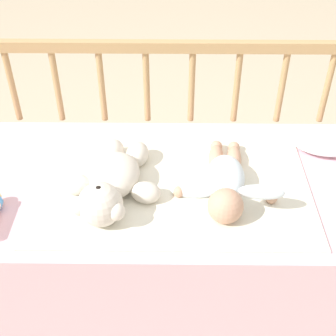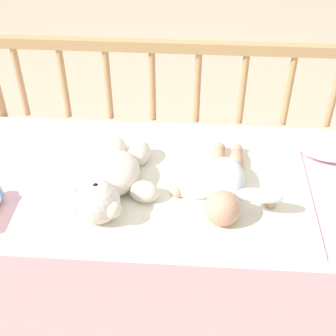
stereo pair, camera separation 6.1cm
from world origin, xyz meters
name	(u,v)px [view 1 (the left image)]	position (x,y,z in m)	size (l,w,h in m)	color
ground_plane	(168,287)	(0.00, 0.00, 0.00)	(12.00, 12.00, 0.00)	#C6B293
crib_mattress	(168,240)	(0.00, 0.00, 0.26)	(1.31, 0.64, 0.53)	#EDB7C6
crib_rail	(169,104)	(0.00, 0.34, 0.59)	(1.31, 0.04, 0.83)	tan
blanket	(172,187)	(0.01, -0.03, 0.53)	(0.82, 0.51, 0.01)	silver
teddy_bear	(111,183)	(-0.16, -0.06, 0.58)	(0.30, 0.39, 0.13)	silver
baby	(225,182)	(0.17, -0.05, 0.57)	(0.32, 0.38, 0.10)	white
small_pillow	(329,141)	(0.53, 0.18, 0.56)	(0.24, 0.16, 0.06)	white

